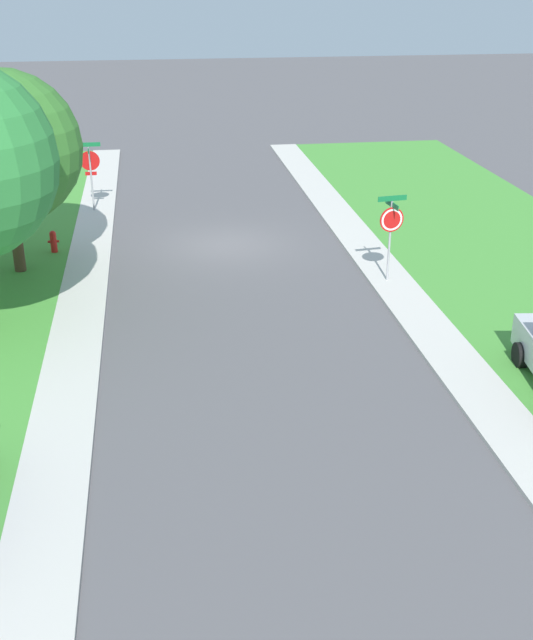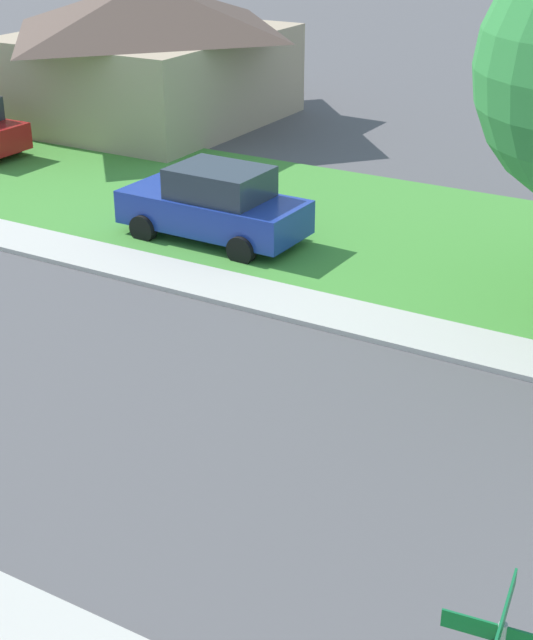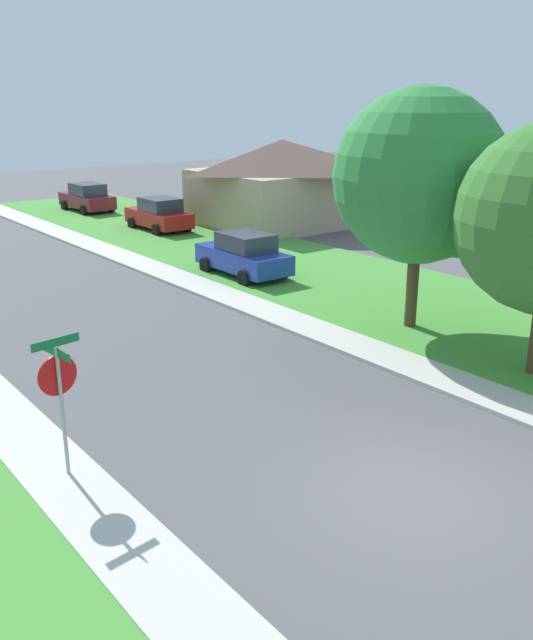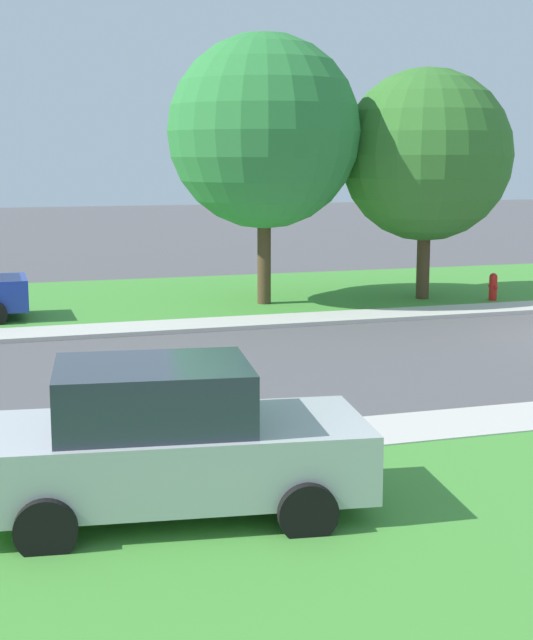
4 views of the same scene
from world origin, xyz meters
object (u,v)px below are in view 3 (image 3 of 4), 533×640
object	(u,v)px
house_right_setback	(282,181)
car_red_driveway_right	(159,215)
car_maroon_kerbside_mid	(87,198)
car_blue_near_corner	(244,255)
tree_sidewalk_near	(431,182)
stop_sign_far_corner	(59,384)

from	to	relation	value
house_right_setback	car_red_driveway_right	bearing A→B (deg)	159.79
car_maroon_kerbside_mid	house_right_setback	xyz separation A→B (m)	(6.77, -10.66, 1.50)
car_blue_near_corner	car_maroon_kerbside_mid	bearing A→B (deg)	84.22
house_right_setback	tree_sidewalk_near	bearing A→B (deg)	-115.98
car_red_driveway_right	tree_sidewalk_near	size ratio (longest dim) A/B	0.60
stop_sign_far_corner	house_right_setback	distance (m)	27.33
car_blue_near_corner	tree_sidewalk_near	world-z (taller)	tree_sidewalk_near
car_blue_near_corner	stop_sign_far_corner	bearing A→B (deg)	-138.73
car_red_driveway_right	tree_sidewalk_near	xyz separation A→B (m)	(-1.70, -19.08, 3.56)
stop_sign_far_corner	tree_sidewalk_near	bearing A→B (deg)	7.86
car_maroon_kerbside_mid	tree_sidewalk_near	bearing A→B (deg)	-92.88
stop_sign_far_corner	car_red_driveway_right	world-z (taller)	stop_sign_far_corner
car_blue_near_corner	tree_sidewalk_near	size ratio (longest dim) A/B	0.61
car_maroon_kerbside_mid	car_red_driveway_right	distance (m)	8.30
car_blue_near_corner	house_right_setback	bearing A→B (deg)	43.50
tree_sidewalk_near	car_maroon_kerbside_mid	bearing A→B (deg)	87.12
tree_sidewalk_near	house_right_setback	bearing A→B (deg)	64.02
tree_sidewalk_near	house_right_setback	xyz separation A→B (m)	(8.14, 16.71, -2.06)
car_blue_near_corner	tree_sidewalk_near	distance (m)	9.20
stop_sign_far_corner	tree_sidewalk_near	size ratio (longest dim) A/B	0.39
car_maroon_kerbside_mid	tree_sidewalk_near	size ratio (longest dim) A/B	0.61
car_red_driveway_right	tree_sidewalk_near	bearing A→B (deg)	-95.11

